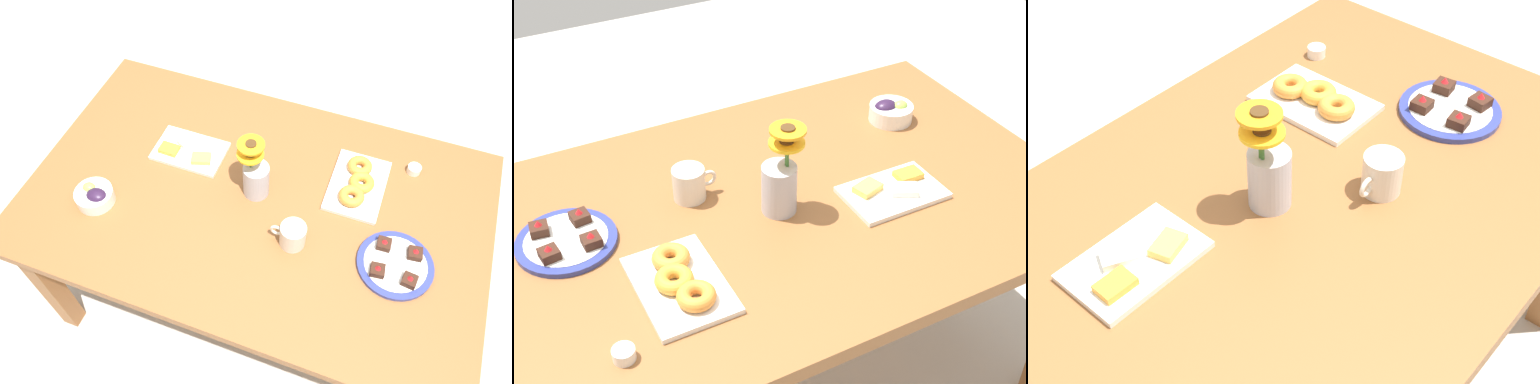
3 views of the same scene
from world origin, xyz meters
TOP-DOWN VIEW (x-y plane):
  - ground_plane at (0.00, 0.00)m, footprint 6.00×6.00m
  - dining_table at (0.00, 0.00)m, footprint 1.60×1.00m
  - coffee_mug at (-0.17, 0.12)m, footprint 0.12×0.09m
  - grape_bowl at (0.52, 0.20)m, footprint 0.13×0.13m
  - cheese_platter at (0.31, -0.11)m, footprint 0.26×0.17m
  - croissant_platter at (-0.32, -0.17)m, footprint 0.19×0.28m
  - jam_cup_honey at (-0.50, -0.31)m, footprint 0.05×0.05m
  - dessert_plate at (-0.51, 0.09)m, footprint 0.24×0.24m
  - flower_vase at (0.01, -0.03)m, footprint 0.11×0.10m

SIDE VIEW (x-z plane):
  - ground_plane at x=0.00m, z-range 0.00..0.00m
  - dining_table at x=0.00m, z-range 0.28..1.02m
  - dessert_plate at x=-0.51m, z-range 0.72..0.78m
  - cheese_platter at x=0.31m, z-range 0.73..0.77m
  - jam_cup_honey at x=-0.50m, z-range 0.74..0.77m
  - croissant_platter at x=-0.32m, z-range 0.74..0.78m
  - grape_bowl at x=0.52m, z-range 0.74..0.80m
  - coffee_mug at x=-0.17m, z-range 0.74..0.83m
  - flower_vase at x=0.01m, z-range 0.70..0.95m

